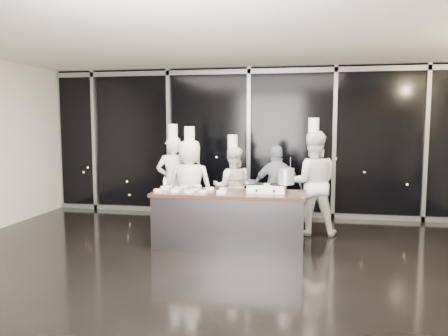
% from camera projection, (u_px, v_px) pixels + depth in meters
% --- Properties ---
extents(ground, '(9.00, 9.00, 0.00)m').
position_uv_depth(ground, '(218.00, 263.00, 6.28)').
color(ground, black).
rests_on(ground, ground).
extents(room_shell, '(9.02, 7.02, 3.21)m').
position_uv_depth(room_shell, '(231.00, 106.00, 6.02)').
color(room_shell, beige).
rests_on(room_shell, ground).
extents(window_wall, '(8.90, 0.11, 3.20)m').
position_uv_depth(window_wall, '(249.00, 142.00, 9.47)').
color(window_wall, black).
rests_on(window_wall, ground).
extents(demo_counter, '(2.46, 0.86, 0.90)m').
position_uv_depth(demo_counter, '(229.00, 219.00, 7.12)').
color(demo_counter, '#37373C').
rests_on(demo_counter, ground).
extents(stove, '(0.60, 0.40, 0.14)m').
position_uv_depth(stove, '(267.00, 188.00, 7.03)').
color(stove, white).
rests_on(stove, demo_counter).
extents(frying_pan, '(0.48, 0.28, 0.05)m').
position_uv_depth(frying_pan, '(247.00, 182.00, 7.08)').
color(frying_pan, slate).
rests_on(frying_pan, stove).
extents(stock_pot, '(0.26, 0.26, 0.25)m').
position_uv_depth(stock_pot, '(286.00, 176.00, 6.92)').
color(stock_pot, '#B1B1B3').
rests_on(stock_pot, stove).
extents(prep_bowls, '(1.20, 0.69, 0.05)m').
position_uv_depth(prep_bowls, '(190.00, 189.00, 7.21)').
color(prep_bowls, white).
rests_on(prep_bowls, demo_counter).
extents(squeeze_bottle, '(0.06, 0.06, 0.21)m').
position_uv_depth(squeeze_bottle, '(165.00, 183.00, 7.43)').
color(squeeze_bottle, white).
rests_on(squeeze_bottle, demo_counter).
extents(chef_far_left, '(0.74, 0.59, 1.99)m').
position_uv_depth(chef_far_left, '(173.00, 181.00, 8.35)').
color(chef_far_left, white).
rests_on(chef_far_left, ground).
extents(chef_left, '(0.84, 0.55, 1.95)m').
position_uv_depth(chef_left, '(190.00, 185.00, 8.03)').
color(chef_left, white).
rests_on(chef_left, ground).
extents(chef_center, '(0.83, 0.69, 1.79)m').
position_uv_depth(chef_center, '(233.00, 187.00, 8.33)').
color(chef_center, white).
rests_on(chef_center, ground).
extents(guest, '(0.98, 0.50, 1.60)m').
position_uv_depth(guest, '(277.00, 188.00, 8.16)').
color(guest, '#121A32').
rests_on(guest, ground).
extents(chef_right, '(0.97, 0.78, 2.10)m').
position_uv_depth(chef_right, '(312.00, 183.00, 7.84)').
color(chef_right, white).
rests_on(chef_right, ground).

